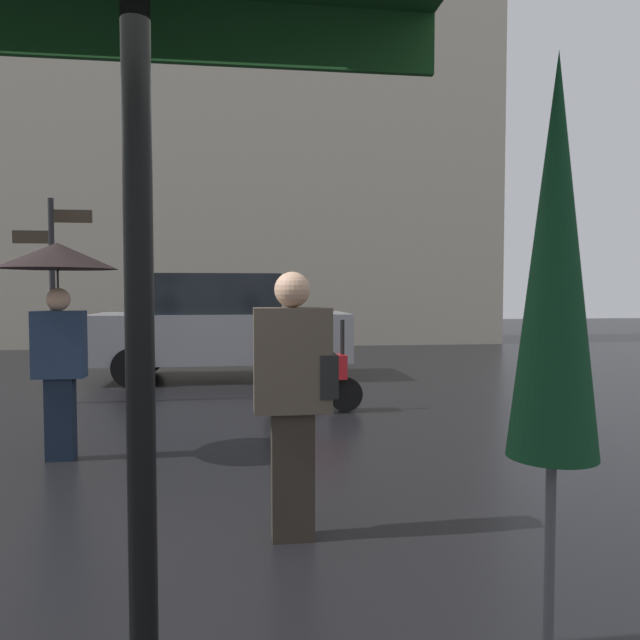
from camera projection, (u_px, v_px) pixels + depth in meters
name	position (u px, v px, depth m)	size (l,w,h in m)	color
folded_patio_umbrella_far	(555.00, 283.00, 2.10)	(0.37, 0.37, 2.44)	black
pedestrian_with_umbrella	(58.00, 285.00, 5.77)	(1.10, 1.10, 2.08)	black
pedestrian_with_bag	(294.00, 389.00, 3.94)	(0.53, 0.24, 1.75)	#2A241E
parked_scooter	(310.00, 371.00, 8.09)	(1.34, 0.32, 1.23)	black
parked_car_left	(219.00, 325.00, 11.26)	(4.60, 2.01, 1.92)	gray
street_signpost	(53.00, 280.00, 8.65)	(1.08, 0.08, 2.93)	black
building_block	(210.00, 115.00, 18.44)	(17.54, 2.99, 13.91)	#B2A893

